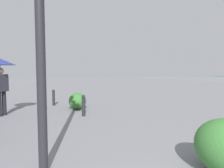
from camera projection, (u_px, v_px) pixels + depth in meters
name	position (u px, v px, depth m)	size (l,w,h in m)	color
pedestrian	(0.00, 71.00, 6.45)	(1.00, 1.00, 2.03)	black
bollard_near	(83.00, 105.00, 6.46)	(0.13, 0.13, 0.76)	#232328
bollard_mid	(54.00, 97.00, 8.54)	(0.13, 0.13, 0.75)	#232328
shrub_low	(77.00, 101.00, 7.72)	(0.80, 0.72, 0.68)	#387533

